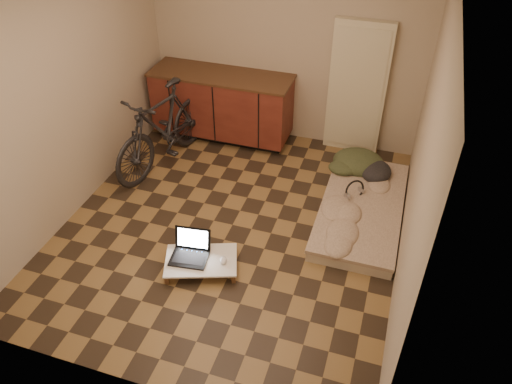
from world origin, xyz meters
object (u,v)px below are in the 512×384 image
(bicycle, at_px, (162,124))
(lap_desk, at_px, (201,261))
(laptop, at_px, (190,251))
(futon, at_px, (361,209))

(bicycle, bearing_deg, lap_desk, -41.29)
(lap_desk, bearing_deg, laptop, 147.97)
(lap_desk, bearing_deg, bicycle, 106.47)
(lap_desk, distance_m, laptop, 0.14)
(bicycle, distance_m, futon, 2.56)
(bicycle, distance_m, laptop, 1.88)
(futon, bearing_deg, laptop, -139.74)
(lap_desk, xyz_separation_m, laptop, (-0.12, 0.03, 0.07))
(futon, height_order, lap_desk, futon)
(futon, xyz_separation_m, laptop, (-1.49, -1.27, 0.09))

